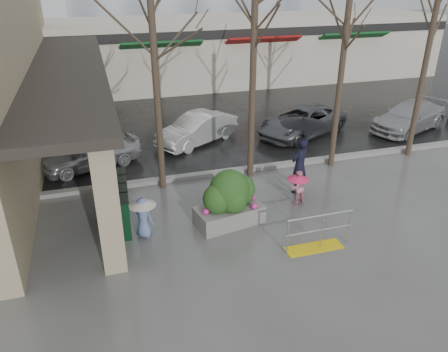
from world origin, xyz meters
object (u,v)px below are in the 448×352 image
car_a (91,151)px  car_d (409,117)px  handrail (317,236)px  tree_midwest (254,25)px  tree_east (435,14)px  planter (229,198)px  tree_mideast (346,33)px  child_blue (143,213)px  tree_west (153,34)px  car_b (197,129)px  child_pink (298,184)px  news_boxes (120,203)px  car_c (301,121)px  woman (301,150)px

car_a → car_d: bearing=70.6°
handrail → tree_midwest: (-0.16, 4.80, 4.86)m
handrail → tree_east: (6.64, 4.80, 5.01)m
tree_midwest → planter: tree_midwest is taller
tree_midwest → tree_mideast: 3.32m
child_blue → handrail: bearing=-161.2°
tree_midwest → car_a: 7.56m
tree_west → car_b: (2.14, 3.76, -4.45)m
handrail → child_pink: size_ratio=1.68×
news_boxes → car_a: 4.40m
tree_mideast → planter: size_ratio=3.09×
tree_mideast → news_boxes: (-8.05, -1.88, -4.23)m
planter → car_d: bearing=27.6°
child_blue → car_b: 7.34m
news_boxes → car_c: (8.43, 5.29, -0.00)m
car_a → tree_mideast: bearing=54.5°
tree_west → tree_mideast: tree_west is taller
news_boxes → car_b: news_boxes is taller
tree_mideast → child_pink: size_ratio=5.76×
car_a → planter: bearing=15.3°
car_d → tree_west: bearing=-99.5°
news_boxes → car_b: bearing=59.8°
tree_west → car_c: (6.87, 3.41, -4.45)m
tree_midwest → child_blue: size_ratio=5.76×
tree_west → tree_midwest: size_ratio=0.97×
news_boxes → child_pink: bearing=-1.8°
car_b → car_c: bearing=55.0°
child_blue → tree_east: bearing=-122.7°
tree_east → car_c: size_ratio=1.59×
tree_east → woman: 7.08m
tree_west → car_d: size_ratio=1.57×
tree_west → child_blue: tree_west is taller
child_blue → car_c: car_c is taller
woman → news_boxes: woman is taller
child_pink → planter: (-2.44, -0.54, 0.16)m
handrail → car_c: bearing=66.8°
woman → child_pink: size_ratio=2.34×
planter → news_boxes: 3.22m
tree_west → news_boxes: bearing=-129.5°
car_a → tree_east: bearing=58.8°
tree_east → child_pink: (-6.06, -2.34, -4.73)m
child_pink → car_d: car_d is taller
child_pink → car_d: size_ratio=0.26×
child_pink → news_boxes: bearing=-12.7°
child_pink → planter: bearing=4.7°
tree_east → car_d: tree_east is taller
tree_midwest → child_pink: (0.74, -2.34, -4.58)m
child_blue → car_c: bearing=-98.8°
handrail → tree_mideast: bearing=56.8°
tree_east → car_c: bearing=132.6°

